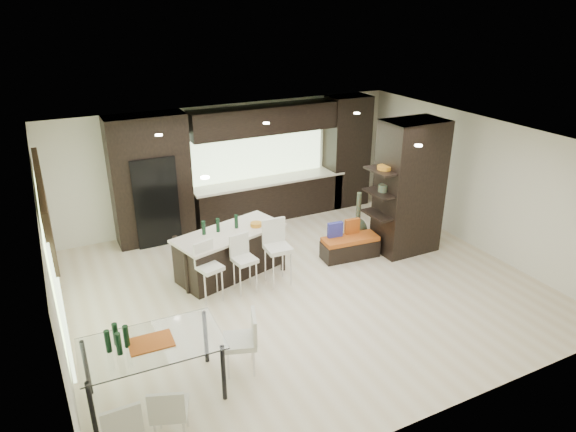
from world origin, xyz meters
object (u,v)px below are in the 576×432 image
stool_right (278,259)px  floor_vase (358,218)px  stool_left (211,278)px  stool_mid (245,270)px  bench (350,247)px  chair_end (240,345)px  dining_table (154,370)px  kitchen_island (230,252)px  chair_near (170,413)px  chair_far (122,429)px

stool_right → floor_vase: 2.34m
stool_left → stool_mid: same height
bench → chair_end: bearing=-140.4°
stool_right → bench: size_ratio=0.85×
stool_right → dining_table: stool_right is taller
kitchen_island → dining_table: (-2.04, -2.66, -0.01)m
stool_left → dining_table: stool_left is taller
stool_left → chair_end: 1.95m
bench → chair_near: 5.31m
dining_table → stool_mid: bearing=45.7°
floor_vase → dining_table: bearing=-151.4°
kitchen_island → floor_vase: floor_vase is taller
stool_right → chair_far: stool_right is taller
floor_vase → stool_mid: bearing=-165.7°
chair_end → floor_vase: bearing=-35.8°
stool_mid → chair_end: stool_mid is taller
floor_vase → stool_left: bearing=-168.2°
kitchen_island → bench: 2.42m
stool_left → bench: 3.02m
stool_right → kitchen_island: bearing=132.8°
kitchen_island → chair_far: bearing=-143.0°
floor_vase → bench: bearing=-135.9°
dining_table → chair_end: bearing=2.2°
stool_left → dining_table: (-1.41, -1.93, -0.00)m
stool_mid → stool_right: 0.63m
stool_left → chair_far: size_ratio=1.08×
kitchen_island → chair_far: size_ratio=2.62×
floor_vase → dining_table: (-4.88, -2.66, -0.15)m
chair_near → chair_far: size_ratio=0.98×
chair_near → chair_far: 0.55m
stool_right → bench: 1.78m
stool_right → dining_table: 3.28m
bench → floor_vase: bearing=49.5°
stool_left → floor_vase: 3.56m
stool_mid → stool_right: stool_right is taller
chair_near → kitchen_island: bearing=80.2°
stool_left → kitchen_island: bearing=33.6°
floor_vase → chair_far: size_ratio=1.47×
stool_mid → chair_far: 3.75m
bench → stool_mid: bearing=-168.3°
stool_mid → floor_vase: bearing=5.3°
stool_mid → chair_near: stool_mid is taller
stool_left → floor_vase: bearing=-3.7°
bench → floor_vase: (0.48, 0.47, 0.35)m
chair_near → chair_end: 1.41m
bench → chair_end: chair_end is taller
bench → chair_far: size_ratio=1.47×
floor_vase → chair_end: (-3.71, -2.66, -0.16)m
stool_left → chair_end: bearing=-112.3°
stool_mid → kitchen_island: bearing=81.0°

